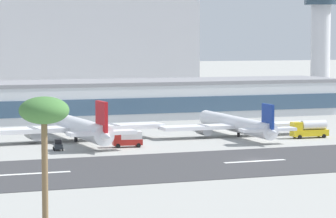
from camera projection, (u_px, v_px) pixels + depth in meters
ground_plane at (256, 160)px, 154.44m from camera, size 1400.00×1400.00×0.00m
runway_strip at (261, 161)px, 152.36m from camera, size 800.00×32.00×0.08m
runway_centreline_dash_3 at (34, 173)px, 137.91m from camera, size 12.00×1.20×0.01m
runway_centreline_dash_4 at (255, 161)px, 151.94m from camera, size 12.00×1.20×0.01m
terminal_building at (89, 100)px, 234.27m from camera, size 148.72×26.46×10.52m
control_tower at (321, 32)px, 296.53m from camera, size 12.74×12.74×40.68m
distant_hotel_block at (8, 34)px, 316.30m from camera, size 139.11×39.08×48.49m
airliner_red_tail_gate_0 at (75, 127)px, 181.75m from camera, size 40.37×47.30×9.87m
airliner_navy_tail_gate_1 at (238, 125)px, 190.93m from camera, size 36.09×40.70×8.49m
service_baggage_tug_0 at (58, 145)px, 167.79m from camera, size 2.28×3.40×2.20m
service_fuel_truck_1 at (309, 129)px, 188.83m from camera, size 8.63×3.24×3.95m
service_box_truck_2 at (127, 138)px, 172.48m from camera, size 6.31×3.47×3.25m
palm_tree_1 at (44, 114)px, 94.05m from camera, size 5.61×5.61×15.48m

